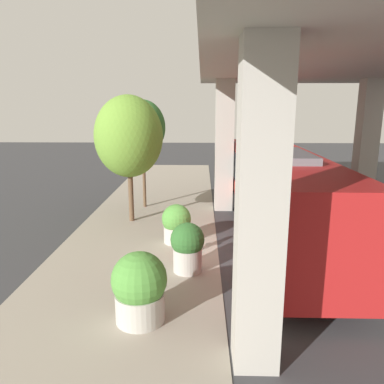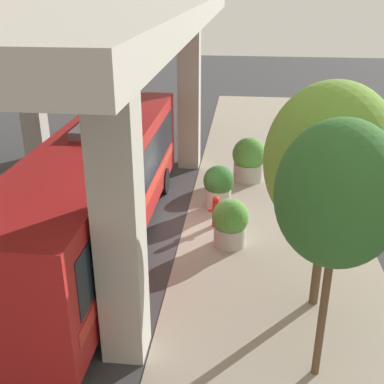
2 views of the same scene
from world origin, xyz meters
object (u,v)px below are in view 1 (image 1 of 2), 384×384
object	(u,v)px
bus	(279,192)
fire_hydrant	(189,240)
street_tree_near	(143,128)
planter_back	(187,247)
street_tree_far	(129,137)
planter_middle	(177,224)
planter_front	(140,288)

from	to	relation	value
bus	fire_hydrant	world-z (taller)	bus
fire_hydrant	bus	bearing A→B (deg)	23.82
bus	street_tree_near	bearing A→B (deg)	140.96
planter_back	street_tree_far	distance (m)	6.72
fire_hydrant	planter_middle	bearing A→B (deg)	113.85
planter_middle	street_tree_near	bearing A→B (deg)	111.30
planter_front	street_tree_far	size ratio (longest dim) A/B	0.32
planter_front	planter_middle	world-z (taller)	planter_front
fire_hydrant	planter_middle	size ratio (longest dim) A/B	0.72
planter_middle	planter_back	size ratio (longest dim) A/B	0.94
fire_hydrant	planter_front	distance (m)	4.41
bus	street_tree_far	distance (m)	6.92
fire_hydrant	planter_front	bearing A→B (deg)	-103.98
fire_hydrant	planter_back	size ratio (longest dim) A/B	0.68
planter_front	street_tree_near	bearing A→B (deg)	97.92
bus	planter_front	world-z (taller)	bus
bus	planter_front	xyz separation A→B (m)	(-4.50, -5.78, -1.10)
planter_back	street_tree_far	xyz separation A→B (m)	(-2.79, 5.32, 3.03)
bus	planter_front	size ratio (longest dim) A/B	6.96
planter_middle	planter_front	bearing A→B (deg)	-95.69
street_tree_far	bus	bearing A→B (deg)	-21.10
planter_front	street_tree_far	xyz separation A→B (m)	(-1.72, 8.18, 2.98)
fire_hydrant	street_tree_near	size ratio (longest dim) A/B	0.20
bus	street_tree_near	distance (m)	7.98
street_tree_far	planter_back	bearing A→B (deg)	-62.35
planter_back	street_tree_near	xyz separation A→B (m)	(-2.54, 7.76, 3.28)
fire_hydrant	street_tree_far	distance (m)	5.84
street_tree_near	street_tree_far	bearing A→B (deg)	-95.68
bus	planter_back	world-z (taller)	bus
planter_middle	street_tree_far	size ratio (longest dim) A/B	0.27
planter_middle	planter_back	bearing A→B (deg)	-78.55
street_tree_far	planter_middle	bearing A→B (deg)	-50.42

